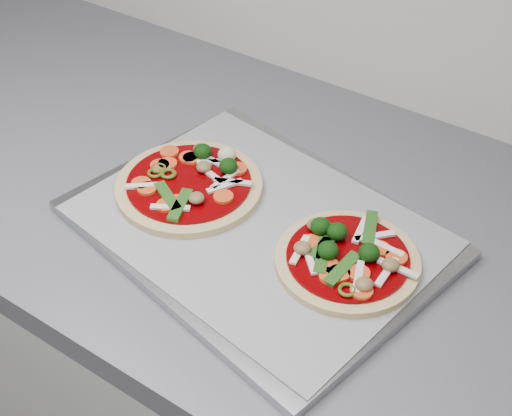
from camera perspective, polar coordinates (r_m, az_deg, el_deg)
The scene contains 5 objects.
base_cabinet at distance 1.60m, azimuth -19.60°, elevation -3.73°, with size 3.60×0.60×0.86m, color silver.
baking_tray at distance 0.86m, azimuth 0.08°, elevation -1.75°, with size 0.43×0.31×0.01m, color #9C9CA1.
parchment at distance 0.86m, azimuth 0.08°, elevation -1.36°, with size 0.41×0.30×0.00m, color #949398.
pizza_left at distance 0.91m, azimuth -5.26°, elevation 2.02°, with size 0.19×0.19×0.03m.
pizza_right at distance 0.81m, azimuth 7.22°, elevation -3.93°, with size 0.17×0.17×0.03m.
Camera 1 is at (1.04, 0.72, 1.49)m, focal length 50.00 mm.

